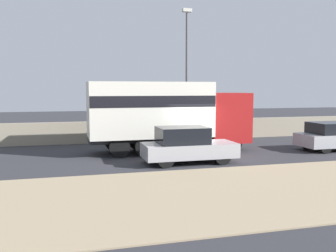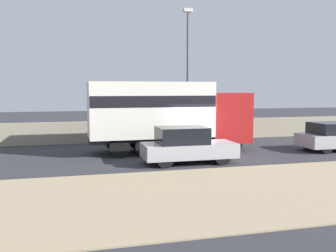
# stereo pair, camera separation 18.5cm
# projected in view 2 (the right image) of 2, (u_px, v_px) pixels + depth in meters

# --- Properties ---
(ground_plane) EXTENTS (80.00, 80.00, 0.00)m
(ground_plane) POSITION_uv_depth(u_px,v_px,m) (198.00, 157.00, 17.75)
(ground_plane) COLOR #2D2D33
(dirt_shoulder_foreground) EXTENTS (60.00, 6.62, 0.04)m
(dirt_shoulder_foreground) POSITION_uv_depth(u_px,v_px,m) (258.00, 189.00, 12.03)
(dirt_shoulder_foreground) COLOR #9E896B
(dirt_shoulder_foreground) RESTS_ON ground_plane
(stone_wall_backdrop) EXTENTS (60.00, 0.35, 1.30)m
(stone_wall_backdrop) POSITION_uv_depth(u_px,v_px,m) (166.00, 130.00, 23.58)
(stone_wall_backdrop) COLOR gray
(stone_wall_backdrop) RESTS_ON ground_plane
(street_lamp) EXTENTS (0.56, 0.28, 8.11)m
(street_lamp) POSITION_uv_depth(u_px,v_px,m) (188.00, 66.00, 23.06)
(street_lamp) COLOR #4C4C51
(street_lamp) RESTS_ON ground_plane
(box_truck) EXTENTS (8.25, 2.55, 3.58)m
(box_truck) POSITION_uv_depth(u_px,v_px,m) (165.00, 111.00, 19.12)
(box_truck) COLOR maroon
(box_truck) RESTS_ON ground_plane
(car_hatchback) EXTENTS (4.06, 1.72, 1.60)m
(car_hatchback) POSITION_uv_depth(u_px,v_px,m) (187.00, 145.00, 16.28)
(car_hatchback) COLOR #9E9EA3
(car_hatchback) RESTS_ON ground_plane
(car_sedan_second) EXTENTS (4.02, 1.82, 1.48)m
(car_sedan_second) POSITION_uv_depth(u_px,v_px,m) (336.00, 137.00, 19.71)
(car_sedan_second) COLOR #9E9EA3
(car_sedan_second) RESTS_ON ground_plane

